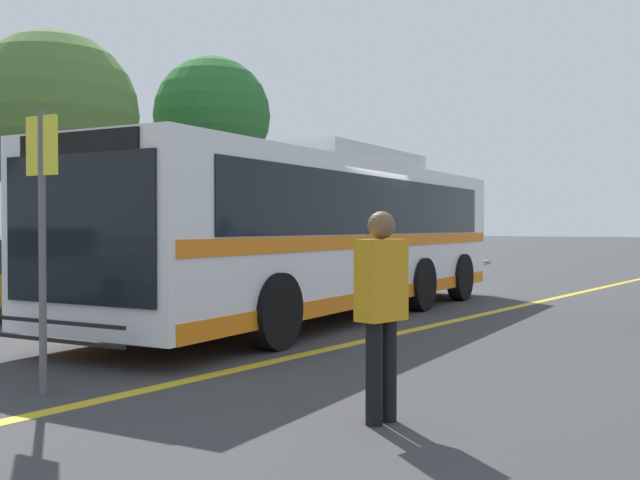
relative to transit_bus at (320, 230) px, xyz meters
The scene contains 11 objects.
ground_plane 1.57m from the transit_bus, 130.25° to the right, with size 220.00×220.00×0.00m, color #38383A.
lane_strip_0 2.68m from the transit_bus, 90.39° to the right, with size 0.20×31.12×0.01m, color gold.
curb_strip 5.70m from the transit_bus, 90.15° to the left, with size 39.12×0.36×0.15m, color #99999E.
transit_bus is the anchor object (origin of this frame).
parked_car_1 5.20m from the transit_bus, 126.67° to the left, with size 4.54×2.03×1.37m.
parked_car_2 5.40m from the transit_bus, 44.08° to the left, with size 4.54×1.98×1.61m.
parked_car_3 10.95m from the transit_bus, 20.80° to the left, with size 4.37×1.95×1.26m.
pedestrian_2 7.25m from the transit_bus, 139.62° to the right, with size 0.45×0.29×1.71m.
bus_stop_sign 6.73m from the transit_bus, 166.43° to the right, with size 0.08×0.40×2.68m.
tree_0 10.49m from the transit_bus, 55.71° to the left, with size 3.52×3.52×6.70m.
tree_1 9.35m from the transit_bus, 86.01° to the left, with size 4.28×4.28×6.55m.
Camera 1 is at (-10.42, -7.62, 1.59)m, focal length 42.00 mm.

